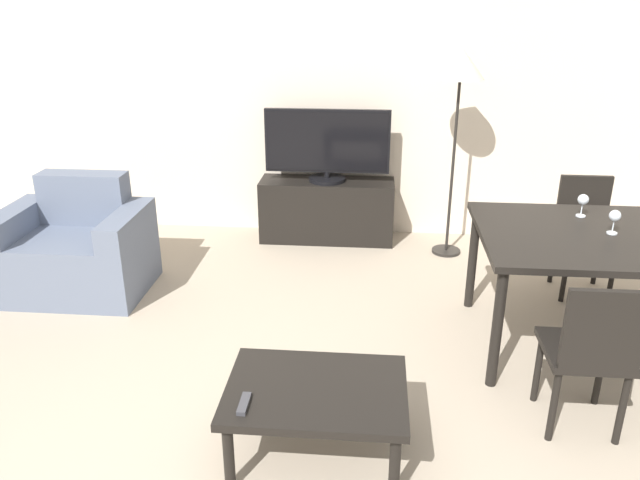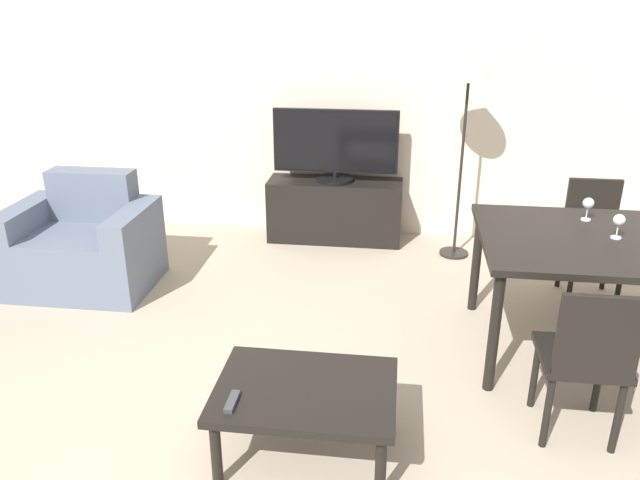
{
  "view_description": "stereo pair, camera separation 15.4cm",
  "coord_description": "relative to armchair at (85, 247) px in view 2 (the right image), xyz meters",
  "views": [
    {
      "loc": [
        0.57,
        -1.69,
        2.09
      ],
      "look_at": [
        0.25,
        1.88,
        0.65
      ],
      "focal_mm": 35.0,
      "sensor_mm": 36.0,
      "label": 1
    },
    {
      "loc": [
        0.72,
        -1.68,
        2.09
      ],
      "look_at": [
        0.25,
        1.88,
        0.65
      ],
      "focal_mm": 35.0,
      "sensor_mm": 36.0,
      "label": 2
    }
  ],
  "objects": [
    {
      "name": "dining_chair_near",
      "position": [
        3.24,
        -1.35,
        0.17
      ],
      "size": [
        0.4,
        0.4,
        0.84
      ],
      "color": "black",
      "rests_on": "ground_plane"
    },
    {
      "name": "armchair",
      "position": [
        0.0,
        0.0,
        0.0
      ],
      "size": [
        1.01,
        0.74,
        0.83
      ],
      "color": "slate",
      "rests_on": "ground_plane"
    },
    {
      "name": "remote_primary",
      "position": [
        1.62,
        -1.8,
        0.08
      ],
      "size": [
        0.04,
        0.15,
        0.02
      ],
      "color": "#38383D",
      "rests_on": "coffee_table"
    },
    {
      "name": "dining_chair_far",
      "position": [
        3.7,
        0.34,
        0.17
      ],
      "size": [
        0.4,
        0.4,
        0.84
      ],
      "color": "black",
      "rests_on": "ground_plane"
    },
    {
      "name": "wall_back",
      "position": [
        1.59,
        1.43,
        1.04
      ],
      "size": [
        7.41,
        0.06,
        2.7
      ],
      "color": "beige",
      "rests_on": "ground_plane"
    },
    {
      "name": "wine_glass_right",
      "position": [
        3.48,
        -0.2,
        0.55
      ],
      "size": [
        0.07,
        0.07,
        0.15
      ],
      "color": "silver",
      "rests_on": "dining_table"
    },
    {
      "name": "tv",
      "position": [
        1.76,
        1.17,
        0.55
      ],
      "size": [
        1.07,
        0.32,
        0.62
      ],
      "color": "black",
      "rests_on": "tv_stand"
    },
    {
      "name": "wine_glass_left",
      "position": [
        3.57,
        -0.49,
        0.55
      ],
      "size": [
        0.07,
        0.07,
        0.15
      ],
      "color": "silver",
      "rests_on": "dining_table"
    },
    {
      "name": "tv_stand",
      "position": [
        1.76,
        1.17,
        -0.03
      ],
      "size": [
        1.17,
        0.38,
        0.55
      ],
      "color": "black",
      "rests_on": "ground_plane"
    },
    {
      "name": "coffee_table",
      "position": [
        1.93,
        -1.64,
        0.02
      ],
      "size": [
        0.84,
        0.62,
        0.38
      ],
      "color": "black",
      "rests_on": "ground_plane"
    },
    {
      "name": "dining_table",
      "position": [
        3.47,
        -0.5,
        0.37
      ],
      "size": [
        1.33,
        1.08,
        0.76
      ],
      "color": "black",
      "rests_on": "ground_plane"
    },
    {
      "name": "floor_lamp",
      "position": [
        2.8,
        0.95,
        1.18
      ],
      "size": [
        0.37,
        0.37,
        1.68
      ],
      "color": "black",
      "rests_on": "ground_plane"
    }
  ]
}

